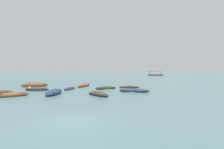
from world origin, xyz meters
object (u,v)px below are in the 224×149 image
object	(u,v)px
rowboat_6	(106,88)
rowboat_9	(70,88)
mooring_buoy	(30,88)
rowboat_0	(98,94)
rowboat_7	(54,92)
ferry_0	(156,75)
rowboat_5	(84,85)
rowboat_10	(37,89)
rowboat_8	(12,95)
rowboat_1	(35,85)
rowboat_2	(129,87)
rowboat_3	(134,90)

from	to	relation	value
rowboat_6	rowboat_9	bearing A→B (deg)	-174.79
mooring_buoy	rowboat_0	bearing A→B (deg)	-32.32
rowboat_7	ferry_0	xyz separation A→B (m)	(26.39, 71.70, 0.24)
rowboat_6	rowboat_5	bearing A→B (deg)	134.00
rowboat_10	ferry_0	world-z (taller)	ferry_0
rowboat_8	rowboat_0	bearing A→B (deg)	7.21
rowboat_10	mooring_buoy	world-z (taller)	mooring_buoy
rowboat_1	rowboat_2	world-z (taller)	rowboat_1
rowboat_0	rowboat_7	size ratio (longest dim) A/B	0.74
rowboat_9	rowboat_7	bearing A→B (deg)	-94.21
rowboat_8	rowboat_3	bearing A→B (deg)	18.56
mooring_buoy	rowboat_7	bearing A→B (deg)	-45.50
rowboat_0	rowboat_6	size ratio (longest dim) A/B	1.01
ferry_0	mooring_buoy	bearing A→B (deg)	-116.27
rowboat_9	rowboat_10	distance (m)	4.24
rowboat_2	rowboat_3	size ratio (longest dim) A/B	0.78
rowboat_2	rowboat_6	distance (m)	3.92
rowboat_2	rowboat_6	bearing A→B (deg)	-151.07
rowboat_1	mooring_buoy	size ratio (longest dim) A/B	3.87
rowboat_0	rowboat_2	world-z (taller)	rowboat_0
ferry_0	rowboat_8	bearing A→B (deg)	-112.14
rowboat_5	rowboat_6	distance (m)	5.71
rowboat_3	rowboat_1	bearing A→B (deg)	156.98
rowboat_3	ferry_0	distance (m)	71.54
rowboat_8	rowboat_10	size ratio (longest dim) A/B	0.95
rowboat_5	rowboat_6	xyz separation A→B (m)	(3.97, -4.11, -0.04)
rowboat_0	rowboat_10	world-z (taller)	rowboat_10
rowboat_6	rowboat_8	size ratio (longest dim) A/B	1.08
rowboat_2	mooring_buoy	bearing A→B (deg)	-175.62
rowboat_5	rowboat_6	world-z (taller)	rowboat_5
rowboat_1	rowboat_7	size ratio (longest dim) A/B	0.98
rowboat_9	rowboat_0	bearing A→B (deg)	-50.88
rowboat_1	rowboat_0	bearing A→B (deg)	-40.08
rowboat_9	mooring_buoy	size ratio (longest dim) A/B	2.86
rowboat_3	rowboat_7	world-z (taller)	rowboat_7
rowboat_2	rowboat_9	bearing A→B (deg)	-164.42
rowboat_6	rowboat_0	bearing A→B (deg)	-92.99
rowboat_6	rowboat_7	world-z (taller)	rowboat_7
rowboat_1	rowboat_8	world-z (taller)	rowboat_1
rowboat_8	ferry_0	distance (m)	79.55
rowboat_0	rowboat_2	distance (m)	8.95
rowboat_3	rowboat_9	bearing A→B (deg)	163.48
rowboat_6	rowboat_10	distance (m)	9.18
rowboat_8	rowboat_10	xyz separation A→B (m)	(0.01, 5.29, -0.01)
rowboat_5	mooring_buoy	world-z (taller)	mooring_buoy
rowboat_6	rowboat_1	bearing A→B (deg)	163.11
rowboat_10	rowboat_3	bearing A→B (deg)	-4.61
rowboat_10	mooring_buoy	size ratio (longest dim) A/B	2.84
rowboat_0	rowboat_3	xyz separation A→B (m)	(4.06, 3.17, 0.02)
rowboat_1	rowboat_6	bearing A→B (deg)	-16.89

